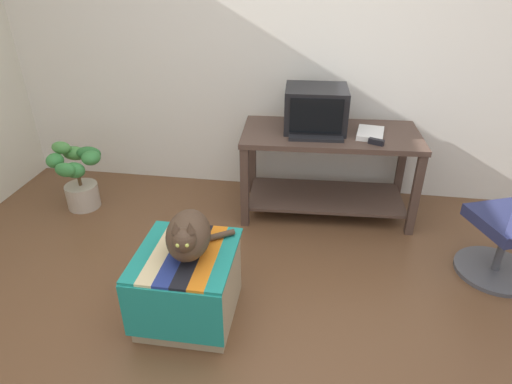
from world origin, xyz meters
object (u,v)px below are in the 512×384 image
keyboard (316,137)px  cat (188,235)px  book (370,133)px  desk (329,159)px  ottoman_with_blanket (188,284)px  potted_plant (78,177)px  tv_monitor (316,109)px  stapler (376,142)px

keyboard → cat: bearing=-122.4°
keyboard → book: book is taller
desk → ottoman_with_blanket: bearing=-123.4°
cat → potted_plant: size_ratio=0.76×
keyboard → potted_plant: keyboard is taller
keyboard → potted_plant: 1.96m
keyboard → book: 0.42m
tv_monitor → stapler: 0.53m
tv_monitor → potted_plant: tv_monitor is taller
ottoman_with_blanket → potted_plant: bearing=139.1°
book → cat: bearing=-120.7°
desk → ottoman_with_blanket: size_ratio=2.32×
tv_monitor → keyboard: 0.25m
potted_plant → stapler: bearing=1.2°
ottoman_with_blanket → potted_plant: potted_plant is taller
tv_monitor → book: size_ratio=1.83×
tv_monitor → potted_plant: (-1.90, -0.30, -0.57)m
desk → potted_plant: 2.05m
cat → stapler: same height
desk → book: book is taller
keyboard → stapler: bearing=-10.4°
ottoman_with_blanket → tv_monitor: bearing=64.7°
keyboard → ottoman_with_blanket: keyboard is taller
book → stapler: bearing=-71.9°
desk → potted_plant: (-2.02, -0.25, -0.19)m
tv_monitor → cat: (-0.62, -1.37, -0.29)m
desk → book: size_ratio=5.24×
desk → ottoman_with_blanket: desk is taller
tv_monitor → cat: tv_monitor is taller
cat → tv_monitor: bearing=56.5°
desk → tv_monitor: 0.41m
desk → tv_monitor: bearing=156.1°
ottoman_with_blanket → cat: cat is taller
tv_monitor → cat: 1.53m
desk → potted_plant: size_ratio=2.42×
ottoman_with_blanket → book: bearing=50.5°
cat → potted_plant: 1.69m
tv_monitor → ottoman_with_blanket: 1.65m
ottoman_with_blanket → stapler: (1.10, 1.13, 0.50)m
potted_plant → stapler: size_ratio=5.19×
tv_monitor → ottoman_with_blanket: bearing=-118.3°
ottoman_with_blanket → potted_plant: size_ratio=1.04×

